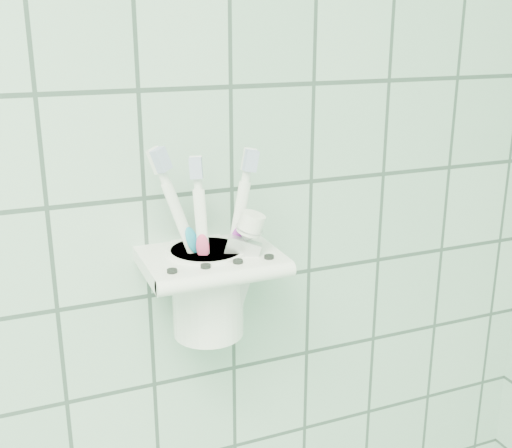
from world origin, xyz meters
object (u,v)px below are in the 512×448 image
Objects in this scene: holder_bracket at (210,261)px; cup at (208,288)px; toothbrush_blue at (209,248)px; toothbrush_orange at (219,240)px; toothpaste_tube at (217,260)px; toothbrush_pink at (220,234)px.

holder_bracket is 0.03m from cup.
toothbrush_orange is (0.02, 0.01, 0.00)m from toothbrush_blue.
toothpaste_tube is at bearing -133.03° from toothbrush_orange.
toothpaste_tube reaches higher than cup.
toothbrush_pink is at bearing -10.10° from holder_bracket.
toothbrush_pink is 1.44× the size of toothpaste_tube.
toothbrush_orange is at bearing 108.84° from toothbrush_pink.
toothbrush_orange reaches higher than toothbrush_blue.
cup is 0.47× the size of toothbrush_pink.
holder_bracket is 0.02m from toothbrush_blue.
holder_bracket is at bearing 177.70° from toothbrush_orange.
toothbrush_blue is (-0.00, -0.02, 0.05)m from cup.
toothbrush_pink is 1.10× the size of toothbrush_blue.
toothbrush_blue reaches higher than cup.
holder_bracket is at bearing 89.70° from toothbrush_blue.
toothpaste_tube is at bearing -38.95° from holder_bracket.
toothbrush_blue is at bearing -112.88° from holder_bracket.
toothbrush_pink is 0.03m from toothpaste_tube.
cup is 0.04m from toothpaste_tube.
toothbrush_blue is at bearing -101.59° from cup.
toothbrush_pink reaches higher than holder_bracket.
toothbrush_pink reaches higher than toothpaste_tube.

